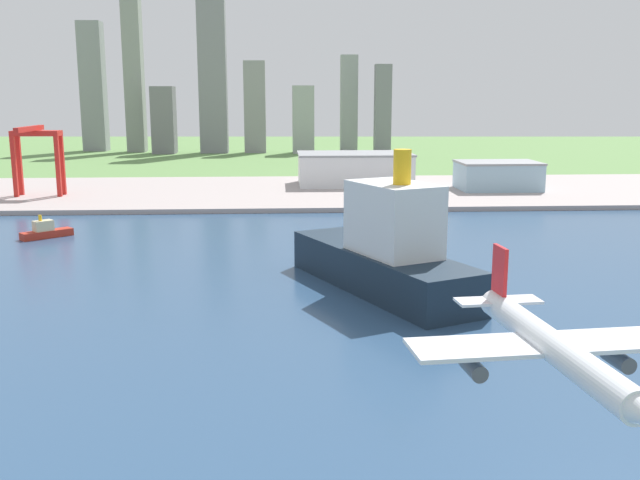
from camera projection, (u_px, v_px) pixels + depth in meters
name	position (u px, v px, depth m)	size (l,w,h in m)	color
ground_plane	(273.00, 274.00, 227.35)	(2400.00, 2400.00, 0.00)	#608B4B
water_bay	(271.00, 336.00, 168.62)	(840.00, 360.00, 0.15)	#2D4C70
industrial_pier	(275.00, 192.00, 413.06)	(840.00, 140.00, 2.50)	#A89C99
airplane_landing	(551.00, 346.00, 78.25)	(30.96, 37.10, 11.23)	silver
tugboat_small	(46.00, 231.00, 284.74)	(18.72, 17.09, 9.34)	#B22D1E
cargo_ship	(385.00, 252.00, 204.97)	(48.67, 76.11, 41.36)	#192838
port_crane_red	(36.00, 145.00, 381.36)	(25.19, 39.75, 37.68)	red
warehouse_main	(354.00, 169.00, 435.26)	(68.64, 42.19, 19.32)	white
warehouse_annex	(498.00, 175.00, 413.12)	(45.80, 32.42, 16.12)	#99BCD1
distant_skyline	(204.00, 92.00, 710.58)	(311.37, 64.76, 159.66)	gray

